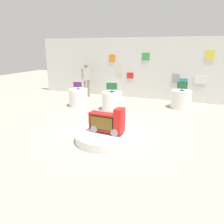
{
  "coord_description": "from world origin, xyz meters",
  "views": [
    {
      "loc": [
        2.55,
        -5.92,
        2.58
      ],
      "look_at": [
        0.25,
        -0.15,
        0.73
      ],
      "focal_mm": 35.01,
      "sensor_mm": 36.0,
      "label": 1
    }
  ],
  "objects_px": {
    "display_pedestal_left_rear": "(78,98)",
    "tv_on_right_rear": "(112,87)",
    "tv_on_center_rear": "(182,86)",
    "tv_on_left_rear": "(78,85)",
    "display_pedestal_right_rear": "(112,101)",
    "main_display_pedestal": "(107,136)",
    "display_pedestal_center_rear": "(181,99)",
    "novelty_firetruck_tv": "(107,122)",
    "shopper_browsing_near_truck": "(86,78)"
  },
  "relations": [
    {
      "from": "tv_on_center_rear",
      "to": "shopper_browsing_near_truck",
      "type": "xyz_separation_m",
      "value": [
        -4.89,
        0.47,
        0.06
      ]
    },
    {
      "from": "tv_on_center_rear",
      "to": "tv_on_right_rear",
      "type": "distance_m",
      "value": 3.04
    },
    {
      "from": "display_pedestal_center_rear",
      "to": "tv_on_center_rear",
      "type": "distance_m",
      "value": 0.58
    },
    {
      "from": "display_pedestal_center_rear",
      "to": "display_pedestal_right_rear",
      "type": "distance_m",
      "value": 3.04
    },
    {
      "from": "novelty_firetruck_tv",
      "to": "shopper_browsing_near_truck",
      "type": "xyz_separation_m",
      "value": [
        -3.27,
        4.9,
        0.48
      ]
    },
    {
      "from": "main_display_pedestal",
      "to": "display_pedestal_center_rear",
      "type": "relative_size",
      "value": 2.08
    },
    {
      "from": "display_pedestal_left_rear",
      "to": "tv_on_right_rear",
      "type": "relative_size",
      "value": 1.72
    },
    {
      "from": "tv_on_right_rear",
      "to": "novelty_firetruck_tv",
      "type": "bearing_deg",
      "value": -70.56
    },
    {
      "from": "novelty_firetruck_tv",
      "to": "tv_on_right_rear",
      "type": "distance_m",
      "value": 3.24
    },
    {
      "from": "display_pedestal_left_rear",
      "to": "shopper_browsing_near_truck",
      "type": "height_order",
      "value": "shopper_browsing_near_truck"
    },
    {
      "from": "tv_on_right_rear",
      "to": "shopper_browsing_near_truck",
      "type": "distance_m",
      "value": 2.89
    },
    {
      "from": "novelty_firetruck_tv",
      "to": "tv_on_center_rear",
      "type": "bearing_deg",
      "value": 69.9
    },
    {
      "from": "tv_on_center_rear",
      "to": "display_pedestal_left_rear",
      "type": "bearing_deg",
      "value": -162.38
    },
    {
      "from": "shopper_browsing_near_truck",
      "to": "tv_on_right_rear",
      "type": "bearing_deg",
      "value": -40.4
    },
    {
      "from": "novelty_firetruck_tv",
      "to": "main_display_pedestal",
      "type": "bearing_deg",
      "value": 156.73
    },
    {
      "from": "tv_on_center_rear",
      "to": "display_pedestal_right_rear",
      "type": "relative_size",
      "value": 0.49
    },
    {
      "from": "novelty_firetruck_tv",
      "to": "tv_on_right_rear",
      "type": "bearing_deg",
      "value": 109.44
    },
    {
      "from": "display_pedestal_left_rear",
      "to": "main_display_pedestal",
      "type": "bearing_deg",
      "value": -48.58
    },
    {
      "from": "novelty_firetruck_tv",
      "to": "shopper_browsing_near_truck",
      "type": "relative_size",
      "value": 0.58
    },
    {
      "from": "main_display_pedestal",
      "to": "display_pedestal_right_rear",
      "type": "distance_m",
      "value": 3.22
    },
    {
      "from": "tv_on_center_rear",
      "to": "main_display_pedestal",
      "type": "bearing_deg",
      "value": -110.35
    },
    {
      "from": "tv_on_left_rear",
      "to": "tv_on_right_rear",
      "type": "height_order",
      "value": "tv_on_right_rear"
    },
    {
      "from": "display_pedestal_left_rear",
      "to": "display_pedestal_right_rear",
      "type": "relative_size",
      "value": 0.99
    },
    {
      "from": "tv_on_center_rear",
      "to": "tv_on_right_rear",
      "type": "height_order",
      "value": "tv_on_right_rear"
    },
    {
      "from": "tv_on_left_rear",
      "to": "display_pedestal_right_rear",
      "type": "xyz_separation_m",
      "value": [
        1.64,
        -0.02,
        -0.57
      ]
    },
    {
      "from": "display_pedestal_right_rear",
      "to": "display_pedestal_center_rear",
      "type": "bearing_deg",
      "value": 27.58
    },
    {
      "from": "novelty_firetruck_tv",
      "to": "tv_on_center_rear",
      "type": "relative_size",
      "value": 2.42
    },
    {
      "from": "novelty_firetruck_tv",
      "to": "display_pedestal_left_rear",
      "type": "bearing_deg",
      "value": 131.54
    },
    {
      "from": "main_display_pedestal",
      "to": "display_pedestal_right_rear",
      "type": "height_order",
      "value": "display_pedestal_right_rear"
    },
    {
      "from": "display_pedestal_center_rear",
      "to": "tv_on_center_rear",
      "type": "xyz_separation_m",
      "value": [
        -0.0,
        -0.0,
        0.58
      ]
    },
    {
      "from": "tv_on_left_rear",
      "to": "display_pedestal_right_rear",
      "type": "bearing_deg",
      "value": -0.75
    },
    {
      "from": "display_pedestal_left_rear",
      "to": "display_pedestal_center_rear",
      "type": "bearing_deg",
      "value": 17.67
    },
    {
      "from": "display_pedestal_left_rear",
      "to": "tv_on_right_rear",
      "type": "bearing_deg",
      "value": -1.03
    },
    {
      "from": "main_display_pedestal",
      "to": "display_pedestal_left_rear",
      "type": "relative_size",
      "value": 2.13
    },
    {
      "from": "main_display_pedestal",
      "to": "display_pedestal_left_rear",
      "type": "height_order",
      "value": "display_pedestal_left_rear"
    },
    {
      "from": "display_pedestal_center_rear",
      "to": "tv_on_right_rear",
      "type": "distance_m",
      "value": 3.1
    },
    {
      "from": "main_display_pedestal",
      "to": "novelty_firetruck_tv",
      "type": "height_order",
      "value": "novelty_firetruck_tv"
    },
    {
      "from": "tv_on_left_rear",
      "to": "tv_on_center_rear",
      "type": "relative_size",
      "value": 0.94
    },
    {
      "from": "novelty_firetruck_tv",
      "to": "display_pedestal_left_rear",
      "type": "relative_size",
      "value": 1.2
    },
    {
      "from": "main_display_pedestal",
      "to": "tv_on_left_rear",
      "type": "height_order",
      "value": "tv_on_left_rear"
    },
    {
      "from": "main_display_pedestal",
      "to": "tv_on_left_rear",
      "type": "bearing_deg",
      "value": 131.47
    },
    {
      "from": "tv_on_left_rear",
      "to": "display_pedestal_center_rear",
      "type": "relative_size",
      "value": 0.45
    },
    {
      "from": "tv_on_left_rear",
      "to": "display_pedestal_right_rear",
      "type": "height_order",
      "value": "tv_on_left_rear"
    },
    {
      "from": "novelty_firetruck_tv",
      "to": "tv_on_right_rear",
      "type": "relative_size",
      "value": 2.06
    },
    {
      "from": "display_pedestal_right_rear",
      "to": "tv_on_right_rear",
      "type": "height_order",
      "value": "tv_on_right_rear"
    },
    {
      "from": "display_pedestal_center_rear",
      "to": "shopper_browsing_near_truck",
      "type": "bearing_deg",
      "value": 174.62
    },
    {
      "from": "display_pedestal_right_rear",
      "to": "shopper_browsing_near_truck",
      "type": "xyz_separation_m",
      "value": [
        -2.2,
        1.87,
        0.64
      ]
    },
    {
      "from": "tv_on_center_rear",
      "to": "tv_on_right_rear",
      "type": "relative_size",
      "value": 0.85
    },
    {
      "from": "tv_on_left_rear",
      "to": "display_pedestal_right_rear",
      "type": "relative_size",
      "value": 0.46
    },
    {
      "from": "novelty_firetruck_tv",
      "to": "display_pedestal_center_rear",
      "type": "xyz_separation_m",
      "value": [
        1.62,
        4.44,
        -0.16
      ]
    }
  ]
}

